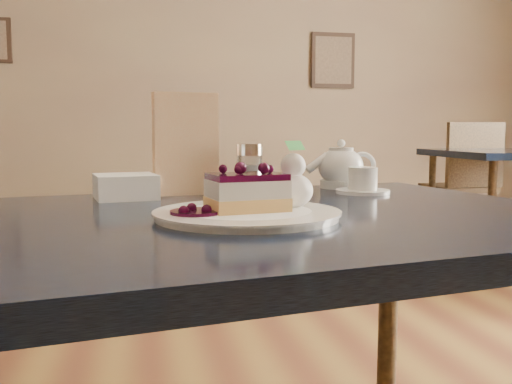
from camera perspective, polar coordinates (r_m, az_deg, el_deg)
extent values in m
cube|color=#98855E|center=(5.65, -10.29, 12.22)|extent=(8.00, 0.02, 3.00)
cube|color=black|center=(5.97, 7.71, 12.91)|extent=(0.45, 0.03, 0.55)
cube|color=black|center=(0.96, -1.95, -3.40)|extent=(1.32, 0.99, 0.04)
cylinder|color=#503A1C|center=(1.60, 13.02, -13.63)|extent=(0.05, 0.05, 0.72)
cylinder|color=white|center=(0.91, -0.91, -2.28)|extent=(0.29, 0.29, 0.01)
cube|color=#EDC559|center=(0.91, -0.91, -1.22)|extent=(0.13, 0.10, 0.02)
cube|color=silver|center=(0.91, -0.91, 0.36)|extent=(0.13, 0.10, 0.03)
cube|color=black|center=(0.91, -0.92, 1.56)|extent=(0.13, 0.10, 0.01)
ellipsoid|color=white|center=(0.95, 3.72, 0.14)|extent=(0.07, 0.07, 0.06)
cylinder|color=black|center=(0.88, -6.02, -2.03)|extent=(0.08, 0.08, 0.01)
cylinder|color=white|center=(1.30, 10.61, 0.05)|extent=(0.12, 0.12, 0.01)
cylinder|color=white|center=(1.30, 10.64, 1.34)|extent=(0.06, 0.06, 0.05)
ellipsoid|color=white|center=(1.41, 8.48, 2.31)|extent=(0.11, 0.11, 0.09)
cylinder|color=white|center=(1.41, 8.52, 4.47)|extent=(0.06, 0.06, 0.01)
cylinder|color=white|center=(1.38, 5.55, 2.28)|extent=(0.06, 0.02, 0.05)
cube|color=#F7E8B3|center=(1.25, -7.03, 4.78)|extent=(0.14, 0.05, 0.22)
cylinder|color=white|center=(1.27, -0.66, 1.78)|extent=(0.06, 0.06, 0.09)
cylinder|color=silver|center=(1.27, -0.67, 4.27)|extent=(0.06, 0.06, 0.03)
cube|color=white|center=(1.21, -12.92, 0.55)|extent=(0.14, 0.14, 0.05)
cylinder|color=#503A1C|center=(3.47, 22.41, -3.06)|extent=(0.05, 0.05, 0.73)
cylinder|color=#503A1C|center=(4.03, 17.12, -1.65)|extent=(0.05, 0.05, 0.73)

